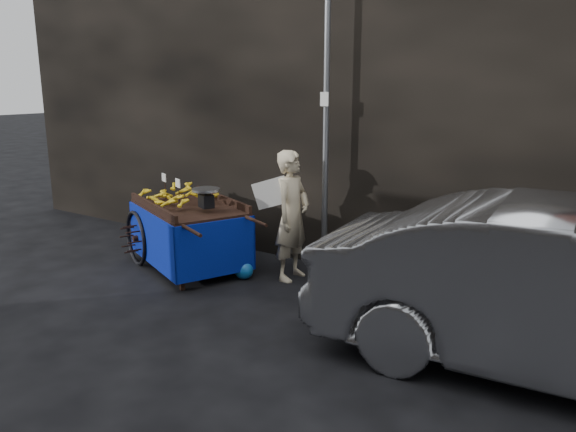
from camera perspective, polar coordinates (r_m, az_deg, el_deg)
The scene contains 6 objects.
ground at distance 7.12m, azimuth -3.83°, elevation -8.16°, with size 80.00×80.00×0.00m, color black.
building_wall at distance 8.64m, azimuth 8.93°, elevation 12.53°, with size 13.50×2.00×5.00m.
street_pole at distance 7.55m, azimuth 3.87°, elevation 8.79°, with size 0.12×0.10×4.00m.
banana_cart at distance 8.10m, azimuth -10.20°, elevation 0.45°, with size 2.68×1.98×1.33m.
vendor at distance 7.49m, azimuth 0.40°, elevation 0.04°, with size 0.76×0.65×1.75m.
plastic_bag at distance 7.69m, azimuth -4.56°, elevation -5.47°, with size 0.29×0.23×0.26m, color blue.
Camera 1 is at (4.08, -5.21, 2.63)m, focal length 35.00 mm.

